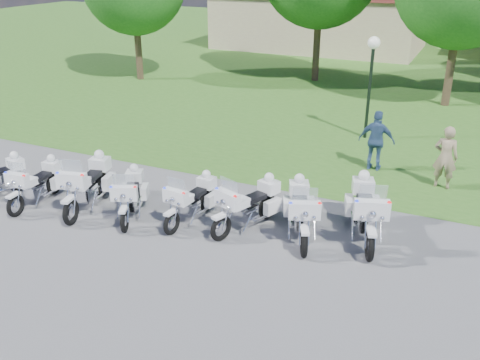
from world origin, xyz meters
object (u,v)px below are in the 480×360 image
at_px(bystander_c, 377,141).
at_px(bystander_a, 445,158).
at_px(lamp_post, 372,62).
at_px(motorcycle_2, 88,183).
at_px(motorcycle_7, 366,210).
at_px(motorcycle_3, 131,194).
at_px(motorcycle_1, 37,182).
at_px(motorcycle_6, 301,210).
at_px(motorcycle_4, 192,199).
at_px(motorcycle_5, 249,204).

bearing_deg(bystander_c, bystander_a, 164.94).
height_order(lamp_post, bystander_a, lamp_post).
height_order(motorcycle_2, motorcycle_7, motorcycle_7).
bearing_deg(motorcycle_3, motorcycle_1, -16.00).
bearing_deg(bystander_a, motorcycle_6, 61.59).
bearing_deg(bystander_c, lamp_post, -72.22).
relative_size(motorcycle_3, motorcycle_7, 0.81).
relative_size(motorcycle_4, motorcycle_7, 0.85).
distance_m(motorcycle_7, bystander_c, 4.61).
bearing_deg(motorcycle_6, motorcycle_2, -14.52).
bearing_deg(motorcycle_5, bystander_c, -90.99).
xyz_separation_m(motorcycle_2, motorcycle_6, (5.75, 0.89, -0.03)).
bearing_deg(motorcycle_5, motorcycle_6, -153.18).
height_order(motorcycle_3, bystander_c, bystander_c).
height_order(motorcycle_5, motorcycle_6, motorcycle_6).
relative_size(motorcycle_2, motorcycle_7, 0.98).
height_order(motorcycle_1, lamp_post, lamp_post).
relative_size(motorcycle_7, bystander_c, 1.30).
relative_size(motorcycle_6, lamp_post, 0.61).
xyz_separation_m(motorcycle_2, lamp_post, (5.54, 9.09, 2.15)).
bearing_deg(motorcycle_2, motorcycle_5, 176.83).
bearing_deg(motorcycle_7, motorcycle_5, -4.33).
bearing_deg(motorcycle_7, motorcycle_3, -5.28).
bearing_deg(lamp_post, motorcycle_2, -121.37).
height_order(motorcycle_1, motorcycle_2, motorcycle_2).
bearing_deg(motorcycle_4, motorcycle_2, 15.52).
relative_size(motorcycle_4, bystander_a, 1.13).
bearing_deg(motorcycle_6, motorcycle_3, -12.54).
bearing_deg(motorcycle_4, motorcycle_1, 17.11).
xyz_separation_m(motorcycle_3, bystander_a, (7.29, 5.38, 0.33)).
xyz_separation_m(motorcycle_2, motorcycle_3, (1.34, 0.05, -0.09)).
bearing_deg(motorcycle_3, motorcycle_6, 166.28).
relative_size(motorcycle_1, motorcycle_5, 0.98).
xyz_separation_m(motorcycle_5, motorcycle_7, (2.76, 0.72, 0.08)).
bearing_deg(motorcycle_6, motorcycle_7, 178.12).
bearing_deg(bystander_a, motorcycle_2, 36.18).
distance_m(motorcycle_4, bystander_a, 7.54).
height_order(motorcycle_2, motorcycle_4, motorcycle_2).
height_order(motorcycle_5, bystander_c, bystander_c).
height_order(motorcycle_3, motorcycle_4, motorcycle_3).
bearing_deg(motorcycle_1, motorcycle_4, -172.99).
bearing_deg(bystander_c, motorcycle_5, 68.74).
bearing_deg(motorcycle_3, bystander_a, -168.12).
height_order(motorcycle_4, motorcycle_7, motorcycle_7).
bearing_deg(motorcycle_1, motorcycle_7, -172.06).
xyz_separation_m(motorcycle_2, motorcycle_4, (2.95, 0.49, -0.11)).
bearing_deg(motorcycle_5, motorcycle_4, 30.42).
height_order(motorcycle_1, bystander_c, bystander_c).
distance_m(motorcycle_3, motorcycle_4, 1.67).
xyz_separation_m(motorcycle_6, bystander_a, (2.88, 4.54, 0.27)).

